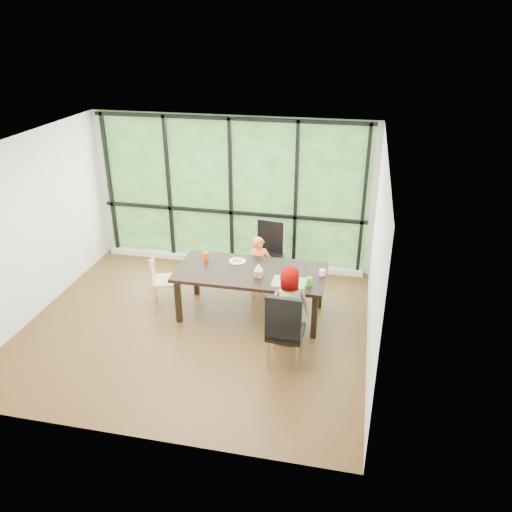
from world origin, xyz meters
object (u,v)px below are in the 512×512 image
orange_cup (206,256)px  green_cup (309,282)px  dining_table (251,293)px  chair_interior_leather (286,327)px  child_older (288,306)px  chair_window_leather (267,254)px  chair_end_beech (164,280)px  child_toddler (259,267)px  tissue_box (259,273)px  plate_far (237,261)px  plate_near (289,282)px  white_mug (322,272)px

orange_cup → green_cup: bearing=-16.5°
green_cup → dining_table: bearing=162.9°
green_cup → chair_interior_leather: bearing=-104.3°
chair_interior_leather → child_older: 0.48m
chair_window_leather → chair_end_beech: 1.79m
chair_interior_leather → green_cup: chair_interior_leather is taller
child_toddler → tissue_box: 0.85m
chair_window_leather → child_toddler: (-0.05, -0.42, -0.03)m
child_older → green_cup: (0.24, 0.32, 0.24)m
plate_far → orange_cup: orange_cup is taller
chair_end_beech → plate_far: size_ratio=3.54×
child_older → plate_far: size_ratio=4.53×
chair_window_leather → child_toddler: chair_window_leather is taller
dining_table → child_older: bearing=-42.1°
orange_cup → tissue_box: size_ratio=1.05×
chair_interior_leather → child_toddler: size_ratio=1.07×
child_toddler → green_cup: (0.90, -0.91, 0.31)m
chair_end_beech → plate_near: bearing=-112.1°
child_older → tissue_box: 0.71m
dining_table → chair_window_leather: bearing=87.5°
plate_near → green_cup: size_ratio=1.68×
chair_interior_leather → plate_far: bearing=-51.5°
dining_table → child_older: child_older is taller
dining_table → plate_near: (0.61, -0.24, 0.38)m
plate_far → orange_cup: size_ratio=2.00×
dining_table → chair_window_leather: size_ratio=2.06×
plate_far → orange_cup: 0.50m
tissue_box → chair_end_beech: bearing=175.5°
plate_near → white_mug: bearing=35.5°
child_older → child_toddler: bearing=-74.1°
child_older → plate_far: 1.27m
child_toddler → green_cup: bearing=-65.0°
child_toddler → chair_interior_leather: bearing=-87.3°
chair_end_beech → green_cup: size_ratio=7.18×
dining_table → chair_end_beech: 1.38m
chair_end_beech → plate_near: (1.99, -0.21, 0.31)m
plate_near → orange_cup: orange_cup is taller
chair_window_leather → chair_end_beech: chair_window_leather is taller
green_cup → white_mug: 0.39m
green_cup → white_mug: size_ratio=1.38×
child_older → white_mug: bearing=-132.7°
dining_table → plate_near: bearing=-21.1°
dining_table → chair_window_leather: (0.05, 1.06, 0.17)m
chair_end_beech → orange_cup: chair_end_beech is taller
child_toddler → plate_far: (-0.27, -0.37, 0.25)m
chair_interior_leather → child_toddler: bearing=-65.3°
chair_window_leather → tissue_box: size_ratio=8.94×
chair_interior_leather → green_cup: bearing=-102.0°
chair_interior_leather → chair_end_beech: (-2.08, 1.04, -0.09)m
dining_table → chair_end_beech: chair_end_beech is taller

